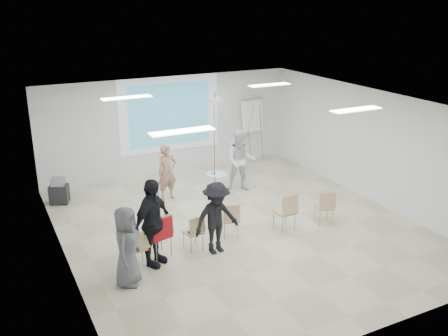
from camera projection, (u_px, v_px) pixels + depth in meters
name	position (u px, v px, depth m)	size (l,w,h in m)	color
floor	(239.00, 228.00, 12.04)	(8.00, 9.00, 0.10)	beige
ceiling	(240.00, 102.00, 11.03)	(8.00, 9.00, 0.10)	white
wall_back	(169.00, 125.00, 15.37)	(8.00, 0.10, 3.00)	silver
wall_left	(59.00, 198.00, 9.81)	(0.10, 9.00, 3.00)	silver
wall_right	(373.00, 146.00, 13.26)	(0.10, 9.00, 3.00)	silver
projection_halo	(170.00, 114.00, 15.20)	(3.20, 0.01, 2.30)	silver
projection_image	(170.00, 114.00, 15.19)	(2.60, 0.01, 1.90)	teal
pedestal_table	(216.00, 183.00, 13.74)	(0.69, 0.69, 0.68)	white
player_left	(167.00, 169.00, 13.38)	(0.64, 0.43, 1.75)	#A47A64
player_right	(241.00, 158.00, 13.97)	(0.94, 0.75, 1.96)	white
controller_left	(170.00, 155.00, 13.58)	(0.04, 0.13, 0.04)	white
controller_right	(231.00, 144.00, 13.99)	(0.04, 0.11, 0.04)	white
chair_far_left	(139.00, 246.00, 10.08)	(0.43, 0.46, 0.82)	tan
chair_left_mid	(160.00, 232.00, 10.43)	(0.57, 0.59, 0.98)	tan
chair_left_inner	(195.00, 230.00, 10.77)	(0.44, 0.46, 0.80)	tan
chair_center	(231.00, 218.00, 11.35)	(0.48, 0.50, 0.83)	tan
chair_right_inner	(287.00, 209.00, 11.61)	(0.47, 0.50, 0.94)	tan
chair_right_far	(325.00, 205.00, 11.98)	(0.52, 0.54, 0.87)	tan
red_jacket	(162.00, 229.00, 10.26)	(0.49, 0.11, 0.47)	#B3161D
laptop	(193.00, 230.00, 10.86)	(0.29, 0.21, 0.02)	black
audience_left	(152.00, 217.00, 10.00)	(1.25, 0.75, 2.14)	black
audience_mid	(216.00, 213.00, 10.55)	(1.18, 0.64, 1.82)	black
audience_outer	(126.00, 242.00, 9.38)	(0.87, 0.57, 1.78)	slate
flipchart_easel	(252.00, 115.00, 16.21)	(0.93, 0.71, 2.15)	#94979D
av_cart	(59.00, 192.00, 13.28)	(0.59, 0.54, 0.72)	black
ceiling_projector	(215.00, 105.00, 12.45)	(0.30, 0.25, 3.00)	white
fluor_panel_nw	(127.00, 98.00, 11.89)	(1.20, 0.30, 0.02)	white
fluor_panel_ne	(270.00, 85.00, 13.59)	(1.20, 0.30, 0.02)	white
fluor_panel_sw	(182.00, 131.00, 8.94)	(1.20, 0.30, 0.02)	white
fluor_panel_se	(356.00, 110.00, 10.64)	(1.20, 0.30, 0.02)	white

